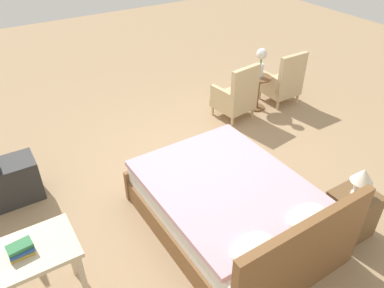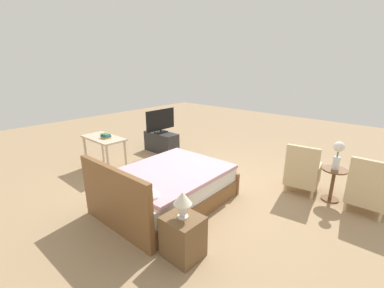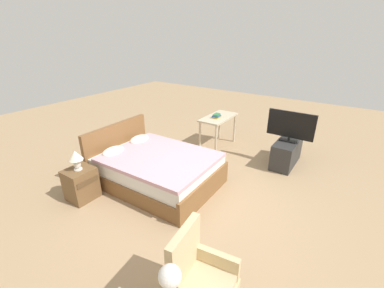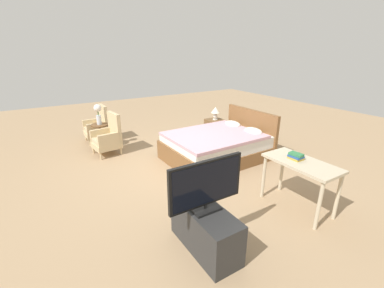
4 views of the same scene
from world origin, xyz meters
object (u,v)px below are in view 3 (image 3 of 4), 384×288
at_px(armchair_by_window_right, 200,280).
at_px(flower_vase, 170,286).
at_px(bed, 155,168).
at_px(tv_stand, 286,152).
at_px(nightstand, 81,184).
at_px(tv_flatscreen, 291,126).
at_px(book_stack, 217,116).
at_px(vanity_desk, 218,121).
at_px(table_lamp, 76,158).

xyz_separation_m(armchair_by_window_right, flower_vase, (-0.49, -0.05, 0.49)).
height_order(bed, tv_stand, bed).
distance_m(nightstand, tv_stand, 3.97).
distance_m(flower_vase, tv_flatscreen, 4.10).
height_order(armchair_by_window_right, flower_vase, flower_vase).
relative_size(nightstand, book_stack, 2.69).
relative_size(tv_flatscreen, vanity_desk, 0.88).
xyz_separation_m(bed, tv_stand, (2.08, -1.76, -0.04)).
xyz_separation_m(table_lamp, vanity_desk, (3.14, -0.82, -0.12)).
relative_size(table_lamp, vanity_desk, 0.32).
height_order(tv_stand, tv_flatscreen, tv_flatscreen).
distance_m(tv_flatscreen, vanity_desk, 1.65).
bearing_deg(nightstand, table_lamp, 90.00).
distance_m(bed, vanity_desk, 2.12).
height_order(armchair_by_window_right, book_stack, armchair_by_window_right).
relative_size(tv_flatscreen, book_stack, 4.58).
height_order(table_lamp, tv_stand, table_lamp).
bearing_deg(vanity_desk, nightstand, 165.42).
bearing_deg(book_stack, bed, 176.06).
distance_m(bed, armchair_by_window_right, 2.46).
bearing_deg(vanity_desk, tv_flatscreen, -90.54).
relative_size(vanity_desk, book_stack, 5.21).
height_order(armchair_by_window_right, tv_stand, armchair_by_window_right).
relative_size(armchair_by_window_right, vanity_desk, 0.88).
bearing_deg(tv_flatscreen, nightstand, 141.92).
xyz_separation_m(nightstand, tv_stand, (3.12, -2.45, -0.01)).
bearing_deg(tv_stand, bed, 139.64).
bearing_deg(nightstand, bed, -33.18).
distance_m(armchair_by_window_right, table_lamp, 2.68).
xyz_separation_m(nightstand, book_stack, (3.04, -0.82, 0.52)).
xyz_separation_m(tv_stand, tv_flatscreen, (0.00, -0.00, 0.58)).
bearing_deg(armchair_by_window_right, vanity_desk, 26.44).
bearing_deg(vanity_desk, table_lamp, 165.40).
xyz_separation_m(bed, table_lamp, (-1.05, 0.69, 0.45)).
relative_size(flower_vase, book_stack, 2.39).
bearing_deg(nightstand, flower_vase, -109.93).
xyz_separation_m(flower_vase, table_lamp, (0.97, 2.67, -0.12)).
xyz_separation_m(armchair_by_window_right, table_lamp, (0.47, 2.62, 0.38)).
height_order(bed, nightstand, bed).
bearing_deg(tv_stand, flower_vase, -176.95).
bearing_deg(tv_stand, table_lamp, 141.89).
distance_m(table_lamp, book_stack, 3.15).
distance_m(table_lamp, tv_stand, 4.00).
distance_m(bed, flower_vase, 2.88).
bearing_deg(nightstand, vanity_desk, -14.58).
xyz_separation_m(bed, nightstand, (-1.05, 0.69, -0.03)).
bearing_deg(book_stack, armchair_by_window_right, -152.95).
relative_size(flower_vase, table_lamp, 1.45).
relative_size(bed, nightstand, 3.92).
bearing_deg(bed, book_stack, -3.94).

